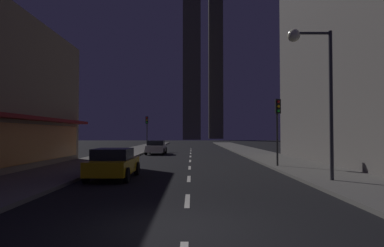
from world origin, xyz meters
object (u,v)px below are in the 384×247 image
object	(u,v)px
traffic_light_near_right	(279,117)
traffic_light_far_left	(148,125)
car_parked_far	(158,147)
car_parked_near	(115,163)
street_lamp_right	(313,67)
fire_hydrant_far_left	(125,153)

from	to	relation	value
traffic_light_near_right	traffic_light_far_left	distance (m)	23.77
car_parked_far	traffic_light_far_left	distance (m)	7.47
car_parked_near	street_lamp_right	distance (m)	10.08
fire_hydrant_far_left	traffic_light_far_left	bearing A→B (deg)	88.15
traffic_light_near_right	traffic_light_far_left	xyz separation A→B (m)	(-11.00, 21.07, 0.00)
fire_hydrant_far_left	traffic_light_near_right	distance (m)	14.61
fire_hydrant_far_left	street_lamp_right	size ratio (longest dim) A/B	0.10
fire_hydrant_far_left	car_parked_near	bearing A→B (deg)	-80.39
car_parked_far	street_lamp_right	distance (m)	22.95
street_lamp_right	car_parked_near	bearing A→B (deg)	170.41
traffic_light_near_right	traffic_light_far_left	size ratio (longest dim) A/B	1.00
car_parked_far	car_parked_near	bearing A→B (deg)	-90.00
car_parked_near	car_parked_far	bearing A→B (deg)	90.00
traffic_light_far_left	car_parked_near	bearing A→B (deg)	-85.81
traffic_light_near_right	traffic_light_far_left	world-z (taller)	same
street_lamp_right	fire_hydrant_far_left	bearing A→B (deg)	126.76
car_parked_far	fire_hydrant_far_left	bearing A→B (deg)	-112.44
car_parked_near	traffic_light_near_right	bearing A→B (deg)	28.17
car_parked_near	fire_hydrant_far_left	world-z (taller)	car_parked_near
car_parked_near	car_parked_far	size ratio (longest dim) A/B	1.00
car_parked_far	fire_hydrant_far_left	world-z (taller)	car_parked_far
car_parked_near	fire_hydrant_far_left	size ratio (longest dim) A/B	6.48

